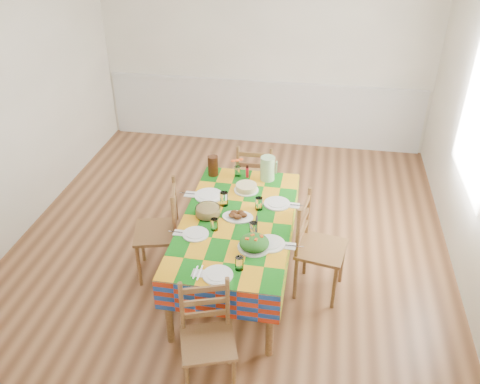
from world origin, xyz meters
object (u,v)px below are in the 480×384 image
(meat_platter, at_px, (238,216))
(tea_pitcher, at_px, (213,166))
(chair_right, at_px, (317,248))
(dining_table, at_px, (237,226))
(green_pitcher, at_px, (268,168))
(chair_left, at_px, (161,232))
(chair_far, at_px, (255,180))
(chair_near, at_px, (207,339))

(meat_platter, distance_m, tea_pitcher, 0.82)
(chair_right, bearing_deg, meat_platter, 98.63)
(chair_right, bearing_deg, dining_table, 100.93)
(green_pitcher, bearing_deg, tea_pitcher, -179.38)
(dining_table, distance_m, chair_left, 0.74)
(dining_table, xyz_separation_m, green_pitcher, (0.17, 0.75, 0.20))
(chair_right, bearing_deg, green_pitcher, 46.49)
(tea_pitcher, distance_m, chair_right, 1.37)
(tea_pitcher, relative_size, chair_right, 0.21)
(chair_far, bearing_deg, chair_near, 88.22)
(green_pitcher, xyz_separation_m, chair_far, (-0.17, 0.39, -0.38))
(meat_platter, bearing_deg, green_pitcher, 76.57)
(meat_platter, bearing_deg, chair_near, -90.70)
(chair_far, xyz_separation_m, chair_right, (0.72, -1.14, 0.02))
(dining_table, xyz_separation_m, chair_near, (-0.01, -1.15, -0.20))
(dining_table, relative_size, chair_left, 1.88)
(dining_table, height_order, chair_left, chair_left)
(tea_pitcher, bearing_deg, chair_near, -79.01)
(dining_table, distance_m, chair_near, 1.16)
(meat_platter, bearing_deg, chair_left, -178.60)
(chair_near, distance_m, chair_right, 1.37)
(chair_far, bearing_deg, green_pitcher, 112.68)
(dining_table, relative_size, chair_far, 1.96)
(meat_platter, distance_m, green_pitcher, 0.75)
(chair_near, bearing_deg, green_pitcher, 65.95)
(chair_right, bearing_deg, chair_near, 157.85)
(meat_platter, relative_size, chair_left, 0.29)
(tea_pitcher, xyz_separation_m, chair_left, (-0.34, -0.74, -0.34))
(meat_platter, bearing_deg, dining_table, -93.11)
(green_pitcher, xyz_separation_m, chair_near, (-0.19, -1.90, -0.40))
(chair_near, bearing_deg, chair_right, 39.15)
(green_pitcher, distance_m, chair_left, 1.22)
(dining_table, relative_size, meat_platter, 6.50)
(chair_left, bearing_deg, meat_platter, 76.82)
(tea_pitcher, height_order, chair_far, chair_far)
(chair_right, bearing_deg, chair_left, 100.16)
(green_pitcher, bearing_deg, chair_right, -53.80)
(tea_pitcher, relative_size, chair_near, 0.24)
(tea_pitcher, xyz_separation_m, chair_far, (0.38, 0.39, -0.36))
(tea_pitcher, bearing_deg, dining_table, -63.03)
(dining_table, bearing_deg, meat_platter, 86.89)
(green_pitcher, height_order, chair_left, chair_left)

